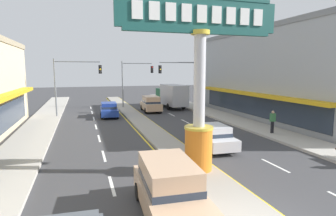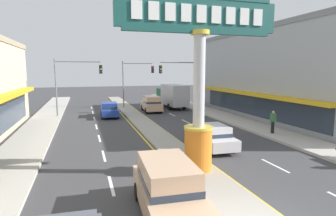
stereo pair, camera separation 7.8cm
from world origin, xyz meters
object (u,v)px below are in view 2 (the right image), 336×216
Objects in this scene: district_sign at (199,85)px; suv_near_right_lane at (168,188)px; sedan_near_left_lane at (213,136)px; storefront_right at (286,74)px; traffic_light_right_side at (183,77)px; suv_mid_left_lane at (152,104)px; traffic_light_left_side at (73,77)px; traffic_light_median_far at (134,76)px; box_truck_far_left_oncoming at (172,95)px; sedan_far_right_lane at (110,109)px; pedestrian_far_side at (273,120)px.

district_sign is 5.45m from suv_near_right_lane.
suv_near_right_lane is 8.78m from sedan_near_left_lane.
storefront_right reaches higher than traffic_light_right_side.
suv_near_right_lane is at bearing -102.46° from suv_mid_left_lane.
traffic_light_left_side is 12.40m from traffic_light_right_side.
traffic_light_left_side is 9.28m from traffic_light_median_far.
suv_near_right_lane is 27.31m from box_truck_far_left_oncoming.
traffic_light_right_side is 9.50m from sedan_far_right_lane.
suv_mid_left_lane is at bearing 158.83° from traffic_light_right_side.
traffic_light_median_far is at bearing 158.01° from box_truck_far_left_oncoming.
district_sign reaches higher than suv_near_right_lane.
district_sign is at bearing -81.72° from sedan_far_right_lane.
traffic_light_right_side is 3.55× the size of pedestrian_far_side.
pedestrian_far_side reaches higher than sedan_far_right_lane.
sedan_near_left_lane is at bearing -146.47° from storefront_right.
traffic_light_median_far is 0.89× the size of box_truck_far_left_oncoming.
suv_near_right_lane is (-8.81, -22.23, -3.26)m from traffic_light_right_side.
storefront_right is 19.00m from sedan_far_right_lane.
pedestrian_far_side is at bearing -69.05° from traffic_light_median_far.
traffic_light_median_far reaches higher than suv_mid_left_lane.
district_sign is 5.69m from sedan_near_left_lane.
suv_near_right_lane is 1.07× the size of sedan_far_right_lane.
storefront_right is 3.84× the size of traffic_light_median_far.
sedan_far_right_lane is at bearing -156.75° from suv_mid_left_lane.
traffic_light_left_side is at bearing -163.83° from box_truck_far_left_oncoming.
storefront_right is 5.44× the size of sedan_far_right_lane.
traffic_light_median_far is at bearing 110.95° from pedestrian_far_side.
sedan_far_right_lane is at bearing -152.18° from box_truck_far_left_oncoming.
pedestrian_far_side is at bearing 38.36° from suv_near_right_lane.
suv_near_right_lane is (-17.57, -15.24, -3.63)m from storefront_right.
traffic_light_right_side is at bearing 68.38° from suv_near_right_lane.
traffic_light_left_side is 5.08m from sedan_far_right_lane.
box_truck_far_left_oncoming is at bearing 98.65° from pedestrian_far_side.
traffic_light_right_side is (12.40, -0.15, 0.00)m from traffic_light_left_side.
storefront_right is 22.33m from traffic_light_left_side.
storefront_right is 5.08× the size of suv_mid_left_lane.
traffic_light_left_side is 22.90m from suv_near_right_lane.
box_truck_far_left_oncoming is at bearing 27.82° from sedan_far_right_lane.
sedan_near_left_lane is 16.56m from suv_mid_left_lane.
sedan_near_left_lane is at bearing -103.31° from traffic_light_right_side.
traffic_light_left_side is at bearing 99.11° from suv_near_right_lane.
district_sign is at bearing -147.70° from pedestrian_far_side.
district_sign is 19.06m from storefront_right.
sedan_far_right_lane is at bearing 160.76° from storefront_right.
traffic_light_median_far is 1.42× the size of sedan_far_right_lane.
pedestrian_far_side is (2.59, -17.05, -0.52)m from box_truck_far_left_oncoming.
district_sign is at bearing 52.77° from suv_near_right_lane.
sedan_far_right_lane is at bearing 90.00° from suv_near_right_lane.
district_sign is 19.93m from traffic_light_left_side.
box_truck_far_left_oncoming is at bearing 71.64° from suv_near_right_lane.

